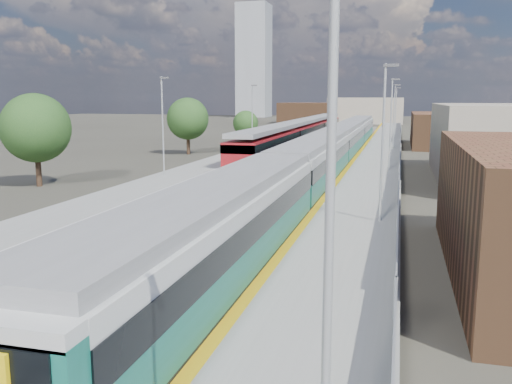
% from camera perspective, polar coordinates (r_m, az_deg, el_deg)
% --- Properties ---
extents(ground, '(320.00, 320.00, 0.00)m').
position_cam_1_polar(ground, '(55.35, 7.09, 2.61)').
color(ground, '#47443A').
rests_on(ground, ground).
extents(ballast_bed, '(10.50, 155.00, 0.06)m').
position_cam_1_polar(ballast_bed, '(58.13, 5.23, 3.02)').
color(ballast_bed, '#565451').
rests_on(ballast_bed, ground).
extents(tracks, '(8.96, 160.00, 0.17)m').
position_cam_1_polar(tracks, '(59.67, 6.07, 3.26)').
color(tracks, '#4C3323').
rests_on(tracks, ground).
extents(platform_right, '(4.70, 155.00, 8.52)m').
position_cam_1_polar(platform_right, '(57.30, 12.69, 3.23)').
color(platform_right, slate).
rests_on(platform_right, ground).
extents(platform_left, '(4.30, 155.00, 8.52)m').
position_cam_1_polar(platform_left, '(59.57, -1.24, 3.70)').
color(platform_left, slate).
rests_on(platform_left, ground).
extents(buildings, '(72.00, 185.50, 40.00)m').
position_cam_1_polar(buildings, '(145.31, 4.85, 11.34)').
color(buildings, brown).
rests_on(buildings, ground).
extents(green_train, '(3.07, 85.25, 3.37)m').
position_cam_1_polar(green_train, '(49.35, 7.98, 4.49)').
color(green_train, black).
rests_on(green_train, ground).
extents(red_train, '(3.05, 61.78, 3.85)m').
position_cam_1_polar(red_train, '(74.78, 4.95, 6.28)').
color(red_train, black).
rests_on(red_train, ground).
extents(tree_a, '(5.39, 5.39, 7.31)m').
position_cam_1_polar(tree_a, '(45.88, -22.18, 6.25)').
color(tree_a, '#382619').
rests_on(tree_a, ground).
extents(tree_b, '(5.14, 5.14, 6.97)m').
position_cam_1_polar(tree_b, '(67.67, -7.20, 7.65)').
color(tree_b, '#382619').
rests_on(tree_b, ground).
extents(tree_c, '(3.75, 3.75, 5.09)m').
position_cam_1_polar(tree_c, '(80.92, -1.10, 7.23)').
color(tree_c, '#382619').
rests_on(tree_c, ground).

